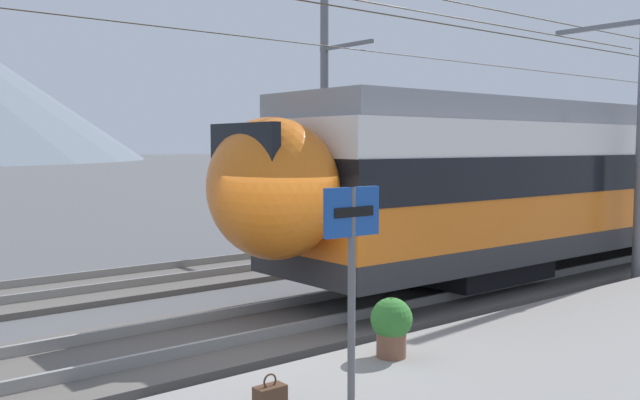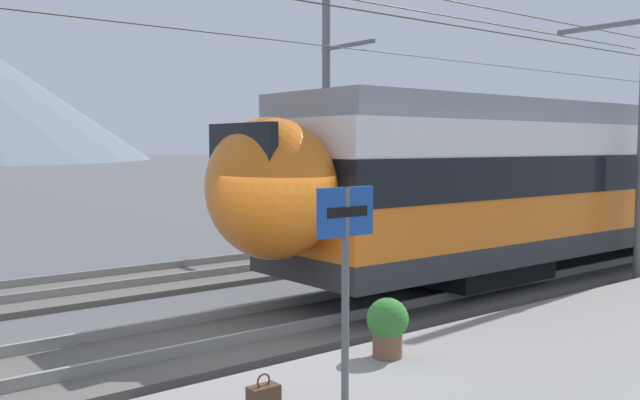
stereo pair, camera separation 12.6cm
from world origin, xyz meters
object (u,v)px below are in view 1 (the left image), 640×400
catenary_mast_far_side (328,106)px  potted_plant_platform_edge (391,323)px  platform_sign (352,246)px  catenary_mast_mid (637,82)px  handbag_near_sign (270,397)px  train_near_platform (626,174)px

catenary_mast_far_side → potted_plant_platform_edge: 11.99m
platform_sign → catenary_mast_mid: bearing=11.5°
handbag_near_sign → potted_plant_platform_edge: (2.18, 0.46, 0.31)m
train_near_platform → catenary_mast_mid: catenary_mast_mid is taller
catenary_mast_mid → platform_sign: catenary_mast_mid is taller
handbag_near_sign → potted_plant_platform_edge: potted_plant_platform_edge is taller
catenary_mast_mid → potted_plant_platform_edge: catenary_mast_mid is taller
train_near_platform → catenary_mast_far_side: catenary_mast_far_side is taller
handbag_near_sign → catenary_mast_mid: bearing=8.4°
catenary_mast_mid → potted_plant_platform_edge: bearing=-172.5°
catenary_mast_far_side → platform_sign: bearing=-128.6°
catenary_mast_mid → catenary_mast_far_side: catenary_mast_mid is taller
train_near_platform → handbag_near_sign: (-13.56, -3.32, -1.81)m
handbag_near_sign → catenary_mast_far_side: bearing=47.8°
catenary_mast_mid → potted_plant_platform_edge: (-8.27, -1.09, -3.55)m
catenary_mast_far_side → potted_plant_platform_edge: catenary_mast_far_side is taller
catenary_mast_mid → handbag_near_sign: size_ratio=134.58×
catenary_mast_mid → catenary_mast_far_side: 8.42m
handbag_near_sign → potted_plant_platform_edge: size_ratio=0.49×
catenary_mast_mid → potted_plant_platform_edge: 9.06m
potted_plant_platform_edge → train_near_platform: bearing=14.1°
train_near_platform → catenary_mast_mid: 4.13m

